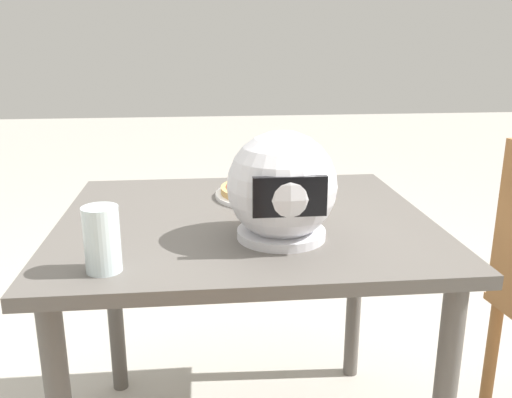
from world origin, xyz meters
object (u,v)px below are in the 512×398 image
(drinking_glass, at_px, (102,239))
(dining_table, at_px, (245,253))
(pizza, at_px, (266,188))
(motorcycle_helmet, at_px, (282,188))

(drinking_glass, bearing_deg, dining_table, -134.66)
(pizza, distance_m, drinking_glass, 0.61)
(motorcycle_helmet, bearing_deg, drinking_glass, 21.57)
(pizza, xyz_separation_m, motorcycle_helmet, (0.01, 0.33, 0.09))
(pizza, distance_m, motorcycle_helmet, 0.35)
(dining_table, relative_size, drinking_glass, 7.08)
(motorcycle_helmet, relative_size, drinking_glass, 1.88)
(pizza, relative_size, motorcycle_helmet, 1.05)
(motorcycle_helmet, xyz_separation_m, drinking_glass, (0.37, 0.15, -0.05))
(pizza, bearing_deg, motorcycle_helmet, 89.12)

